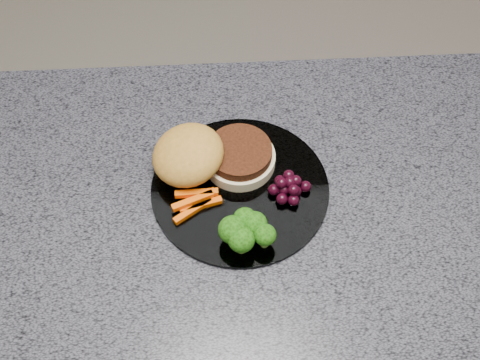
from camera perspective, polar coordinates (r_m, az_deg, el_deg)
The scene contains 7 objects.
island_cabinet at distance 1.38m, azimuth 4.65°, elevation -12.93°, with size 1.20×0.60×0.86m, color brown.
countertop at distance 0.98m, azimuth 6.41°, elevation -3.26°, with size 1.20×0.60×0.04m, color #51505B.
plate at distance 0.98m, azimuth 0.00°, elevation -0.76°, with size 0.26×0.26×0.01m, color white.
burger at distance 0.98m, azimuth -2.87°, elevation 1.95°, with size 0.20×0.13×0.06m.
carrot_sticks at distance 0.95m, azimuth -3.81°, elevation -1.86°, with size 0.07×0.06×0.02m.
broccoli at distance 0.90m, azimuth 0.45°, elevation -4.29°, with size 0.08×0.07×0.05m.
grape_bunch at distance 0.96m, azimuth 4.22°, elevation -0.60°, with size 0.06×0.05×0.03m.
Camera 1 is at (-0.14, -0.50, 1.72)m, focal length 50.00 mm.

